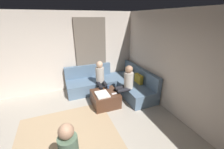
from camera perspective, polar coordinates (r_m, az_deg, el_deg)
wall_back at (r=3.73m, az=29.30°, el=1.20°), size 6.00×0.12×2.70m
wall_left at (r=5.21m, az=-22.79°, el=7.63°), size 0.12×6.00×2.70m
curtain_panel at (r=5.27m, az=-8.34°, el=8.15°), size 0.06×1.10×2.50m
area_rug at (r=3.42m, az=-16.76°, el=-25.93°), size 2.60×2.20×0.01m
sectional_couch at (r=5.08m, az=0.70°, el=-3.79°), size 2.10×2.55×0.87m
ottoman at (r=4.35m, az=-2.76°, el=-9.67°), size 0.76×0.76×0.42m
folded_blanket at (r=4.12m, az=-3.94°, el=-7.95°), size 0.44×0.36×0.04m
coffee_mug at (r=4.46m, az=-1.57°, el=-5.02°), size 0.08×0.08×0.10m
game_remote at (r=4.16m, az=0.90°, el=-7.70°), size 0.05×0.15×0.02m
person_on_couch_back at (r=4.29m, az=5.50°, el=-3.44°), size 0.30×0.60×1.20m
person_on_couch_side at (r=4.64m, az=-4.51°, el=-1.37°), size 0.60×0.30×1.20m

